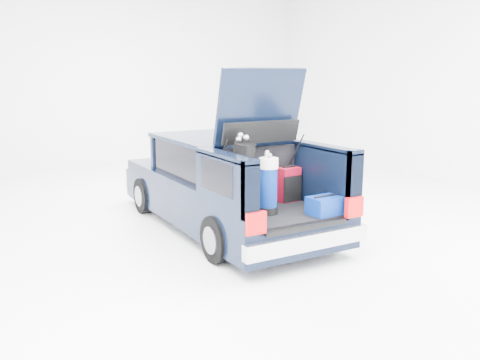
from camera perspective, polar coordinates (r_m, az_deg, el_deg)
ground at (r=8.15m, az=-1.75°, el=-5.27°), size 14.00×14.00×0.00m
car at (r=8.07m, az=-2.13°, el=-0.50°), size 1.87×4.65×2.47m
red_suitcase at (r=7.28m, az=5.50°, el=-0.51°), size 0.33×0.23×0.52m
black_golf_bag at (r=6.60m, az=0.28°, el=0.29°), size 0.34×0.43×1.04m
blue_golf_bag at (r=6.56m, az=3.20°, el=-0.62°), size 0.26×0.26×0.83m
blue_duffel at (r=6.69m, az=9.70°, el=-2.80°), size 0.50×0.34×0.26m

